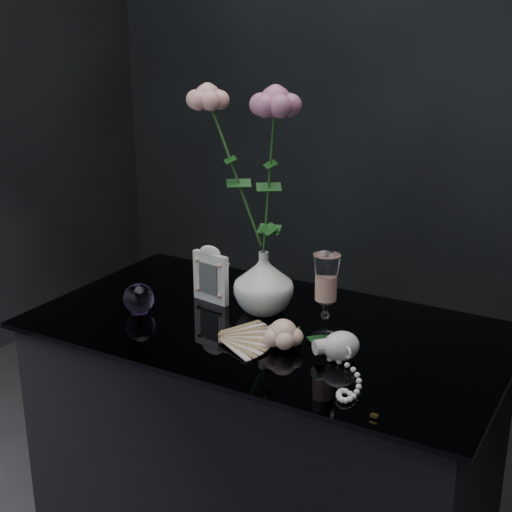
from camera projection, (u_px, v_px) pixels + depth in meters
The scene contains 9 objects.
table at pixel (266, 470), 1.71m from camera, with size 1.05×0.58×0.76m.
vase at pixel (264, 282), 1.64m from camera, with size 0.14×0.14×0.15m, color white.
wine_glass at pixel (326, 297), 1.50m from camera, with size 0.06×0.06×0.19m, color white, non-canonical shape.
picture_frame at pixel (211, 274), 1.70m from camera, with size 0.11×0.08×0.14m, color white, non-canonical shape.
paperweight at pixel (139, 298), 1.65m from camera, with size 0.07×0.07×0.07m, color #A67AC7, non-canonical shape.
paper_fan at pixel (221, 337), 1.50m from camera, with size 0.22×0.17×0.02m, color #F3DDC2, non-canonical shape.
loose_rose at pixel (283, 334), 1.47m from camera, with size 0.14×0.18×0.06m, color #FFBCA4, non-canonical shape.
pearl_jar at pixel (341, 345), 1.42m from camera, with size 0.21×0.22×0.06m, color silver, non-canonical shape.
roses at pixel (248, 158), 1.57m from camera, with size 0.26×0.12×0.43m.
Camera 1 is at (0.70, -1.23, 1.41)m, focal length 50.00 mm.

